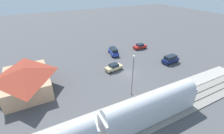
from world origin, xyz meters
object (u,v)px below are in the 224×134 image
at_px(suv_navy, 170,59).
at_px(sedan_tan, 114,67).
at_px(passenger_train, 99,128).
at_px(pedestrian_on_platform, 124,104).
at_px(sedan_red, 140,46).
at_px(suv_blue, 114,51).
at_px(pedestrian_waiting_far, 135,99).
at_px(station_building, 26,79).
at_px(light_pole_near_platform, 133,71).

bearing_deg(suv_navy, sedan_tan, 77.13).
bearing_deg(passenger_train, pedestrian_on_platform, -58.59).
distance_m(sedan_red, suv_blue, 10.16).
distance_m(pedestrian_waiting_far, suv_blue, 22.49).
bearing_deg(pedestrian_on_platform, pedestrian_waiting_far, -84.03).
bearing_deg(station_building, pedestrian_waiting_far, -129.20).
bearing_deg(pedestrian_on_platform, station_building, 46.06).
distance_m(sedan_tan, suv_navy, 16.16).
bearing_deg(sedan_tan, sedan_red, -59.07).
relative_size(pedestrian_on_platform, suv_navy, 0.34).
bearing_deg(station_building, suv_blue, -72.57).
relative_size(sedan_tan, suv_blue, 0.91).
relative_size(pedestrian_waiting_far, suv_blue, 0.33).
height_order(pedestrian_on_platform, suv_navy, suv_navy).
distance_m(pedestrian_waiting_far, suv_navy, 20.56).
bearing_deg(sedan_tan, suv_blue, -27.66).
height_order(passenger_train, pedestrian_waiting_far, passenger_train).
xyz_separation_m(pedestrian_on_platform, suv_navy, (9.55, -20.69, -0.13)).
bearing_deg(sedan_tan, station_building, 87.28).
relative_size(station_building, pedestrian_waiting_far, 7.44).
height_order(passenger_train, light_pole_near_platform, light_pole_near_platform).
distance_m(station_building, suv_blue, 25.19).
relative_size(passenger_train, light_pole_near_platform, 4.06).
bearing_deg(pedestrian_on_platform, suv_navy, -65.22).
xyz_separation_m(station_building, sedan_red, (7.81, -34.14, -1.80)).
height_order(sedan_tan, suv_navy, suv_navy).
xyz_separation_m(passenger_train, suv_blue, (25.53, -15.79, -1.71)).
relative_size(suv_blue, light_pole_near_platform, 0.60).
relative_size(station_building, light_pole_near_platform, 1.47).
bearing_deg(pedestrian_waiting_far, suv_navy, -63.09).
distance_m(sedan_tan, suv_blue, 9.56).
xyz_separation_m(pedestrian_waiting_far, suv_blue, (21.37, -7.02, -0.13)).
height_order(sedan_red, light_pole_near_platform, light_pole_near_platform).
xyz_separation_m(station_building, light_pole_near_platform, (-11.20, -18.08, 2.69)).
bearing_deg(suv_navy, sedan_red, 5.37).
height_order(sedan_tan, light_pole_near_platform, light_pole_near_platform).
relative_size(station_building, sedan_tan, 2.70).
relative_size(passenger_train, sedan_tan, 7.46).
distance_m(pedestrian_waiting_far, sedan_red, 27.64).
xyz_separation_m(pedestrian_waiting_far, sedan_red, (21.65, -17.18, -0.40)).
bearing_deg(passenger_train, suv_navy, -63.57).
height_order(station_building, sedan_tan, station_building).
bearing_deg(light_pole_near_platform, sedan_tan, -8.13).
bearing_deg(suv_navy, station_building, 82.69).
bearing_deg(light_pole_near_platform, suv_navy, -68.82).
bearing_deg(suv_blue, suv_navy, -136.83).
relative_size(pedestrian_on_platform, sedan_red, 0.38).
height_order(station_building, pedestrian_on_platform, station_building).
height_order(passenger_train, sedan_red, passenger_train).
height_order(suv_blue, light_pole_near_platform, light_pole_near_platform).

